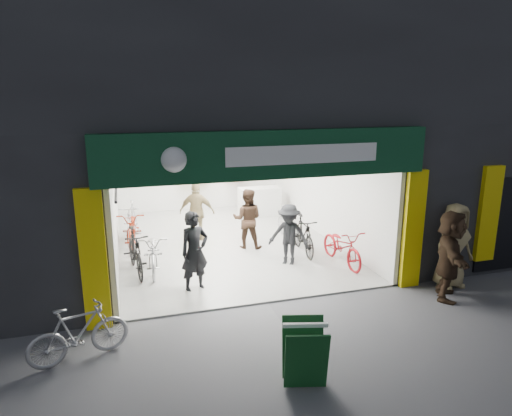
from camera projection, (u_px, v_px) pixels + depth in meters
name	position (u px, v px, depth m)	size (l,w,h in m)	color
ground	(268.00, 303.00, 9.27)	(60.00, 60.00, 0.00)	#56565B
building	(245.00, 87.00, 13.09)	(17.00, 10.27, 8.00)	#232326
bike_left_front	(154.00, 252.00, 10.81)	(0.64, 1.85, 0.97)	#A5A5A9
bike_left_midfront	(135.00, 252.00, 10.66)	(0.51, 1.80, 1.08)	black
bike_left_midback	(132.00, 228.00, 12.52)	(0.70, 2.02, 1.06)	maroon
bike_left_back	(132.00, 222.00, 12.93)	(0.55, 1.94, 1.17)	#A2A2A7
bike_right_front	(303.00, 235.00, 12.00)	(0.48, 1.70, 1.02)	black
bike_right_mid	(342.00, 246.00, 11.25)	(0.63, 1.80, 0.94)	maroon
bike_right_back	(286.00, 223.00, 13.20)	(0.45, 1.59, 0.96)	#A5A5A9
parked_bike	(79.00, 333.00, 7.21)	(0.44, 1.57, 0.95)	#A7A7AC
customer_a	(195.00, 252.00, 9.67)	(0.64, 0.42, 1.76)	black
customer_b	(247.00, 219.00, 12.33)	(0.81, 0.63, 1.67)	#332117
customer_c	(289.00, 235.00, 11.13)	(1.00, 0.58, 1.55)	black
customer_d	(197.00, 212.00, 12.95)	(1.01, 0.42, 1.72)	#8F7C53
pedestrian_near	(453.00, 246.00, 9.88)	(0.92, 0.60, 1.88)	#9B885A
pedestrian_far	(450.00, 255.00, 9.30)	(1.74, 0.55, 1.88)	#362518
sandwich_board	(305.00, 352.00, 6.58)	(0.76, 0.77, 0.95)	#0F3D19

